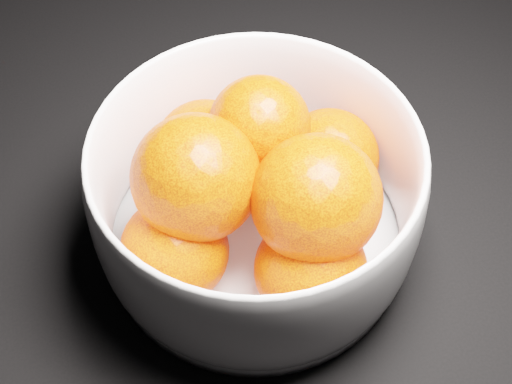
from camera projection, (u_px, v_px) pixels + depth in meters
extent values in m
cylinder|color=white|center=(256.00, 237.00, 0.54)|extent=(0.22, 0.22, 0.01)
sphere|color=#EC3A07|center=(329.00, 158.00, 0.53)|extent=(0.07, 0.07, 0.07)
sphere|color=#EC3A07|center=(206.00, 152.00, 0.54)|extent=(0.08, 0.08, 0.08)
sphere|color=#EC3A07|center=(175.00, 250.00, 0.48)|extent=(0.07, 0.07, 0.07)
sphere|color=#EC3A07|center=(311.00, 270.00, 0.47)|extent=(0.08, 0.08, 0.08)
sphere|color=#EC3A07|center=(259.00, 126.00, 0.49)|extent=(0.07, 0.07, 0.07)
sphere|color=#EC3A07|center=(196.00, 178.00, 0.46)|extent=(0.09, 0.09, 0.09)
sphere|color=#EC3A07|center=(316.00, 199.00, 0.45)|extent=(0.09, 0.09, 0.09)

